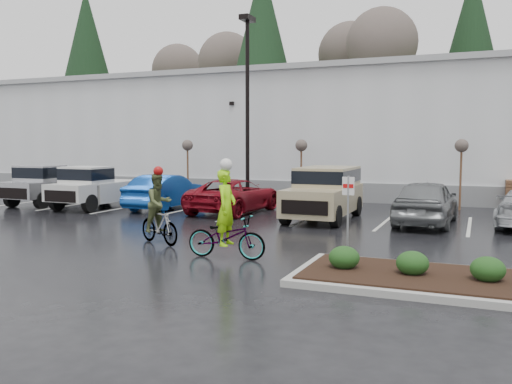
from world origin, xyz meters
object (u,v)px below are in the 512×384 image
at_px(cyclist_olive, 159,216).
at_px(cyclist_hivis, 226,228).
at_px(pickup_silver, 54,184).
at_px(sapling_mid, 301,149).
at_px(sapling_west, 187,148).
at_px(car_grey, 426,202).
at_px(fire_lane_sign, 348,208).
at_px(car_blue, 166,192).
at_px(sapling_east, 462,149).
at_px(lamppost, 247,89).
at_px(car_red, 235,196).
at_px(suv_tan, 324,194).
at_px(pickup_white, 99,187).

bearing_deg(cyclist_olive, cyclist_hivis, -87.96).
bearing_deg(pickup_silver, sapling_mid, 24.60).
relative_size(sapling_west, car_grey, 0.65).
height_order(sapling_west, fire_lane_sign, sapling_west).
height_order(sapling_west, pickup_silver, sapling_west).
relative_size(car_blue, cyclist_hivis, 1.84).
bearing_deg(sapling_mid, car_blue, -137.07).
relative_size(sapling_east, car_grey, 0.65).
distance_m(lamppost, cyclist_olive, 12.41).
relative_size(sapling_east, cyclist_olive, 1.38).
relative_size(sapling_mid, sapling_east, 1.00).
distance_m(car_red, car_grey, 8.07).
xyz_separation_m(sapling_east, cyclist_olive, (-8.02, -12.26, -1.88)).
xyz_separation_m(lamppost, car_red, (0.93, -3.59, -4.95)).
height_order(lamppost, fire_lane_sign, lamppost).
xyz_separation_m(pickup_silver, cyclist_olive, (10.63, -7.15, -0.13)).
bearing_deg(lamppost, sapling_west, 165.96).
relative_size(lamppost, suv_tan, 1.81).
distance_m(pickup_silver, car_red, 9.60).
bearing_deg(cyclist_olive, sapling_west, 49.73).
bearing_deg(fire_lane_sign, sapling_mid, 112.49).
bearing_deg(car_blue, sapling_east, -160.56).
height_order(fire_lane_sign, cyclist_olive, cyclist_olive).
distance_m(lamppost, pickup_white, 8.58).
xyz_separation_m(car_blue, suv_tan, (7.63, -0.66, 0.24)).
xyz_separation_m(pickup_white, cyclist_olive, (7.69, -6.91, -0.13)).
distance_m(fire_lane_sign, cyclist_olive, 5.87).
height_order(sapling_west, sapling_east, same).
bearing_deg(fire_lane_sign, car_red, 129.90).
distance_m(fire_lane_sign, car_grey, 7.77).
xyz_separation_m(pickup_white, car_blue, (3.20, 0.69, -0.19)).
relative_size(car_red, cyclist_hivis, 2.02).
height_order(fire_lane_sign, car_red, fire_lane_sign).
bearing_deg(cyclist_olive, car_blue, 54.28).
xyz_separation_m(sapling_mid, cyclist_olive, (-0.52, -12.26, -1.88)).
bearing_deg(sapling_east, lamppost, -174.29).
bearing_deg(car_blue, car_grey, 176.59).
bearing_deg(sapling_east, sapling_mid, 180.00).
distance_m(fire_lane_sign, car_red, 10.73).
bearing_deg(suv_tan, sapling_mid, 116.31).
height_order(lamppost, cyclist_hivis, lamppost).
height_order(sapling_east, fire_lane_sign, sapling_east).
distance_m(fire_lane_sign, suv_tan, 7.96).
distance_m(car_blue, car_red, 3.44).
relative_size(car_blue, car_grey, 0.97).
bearing_deg(car_red, pickup_white, 10.58).
height_order(sapling_mid, car_grey, sapling_mid).
bearing_deg(cyclist_hivis, pickup_silver, 56.09).
bearing_deg(car_grey, pickup_silver, 2.26).
relative_size(sapling_mid, fire_lane_sign, 1.45).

